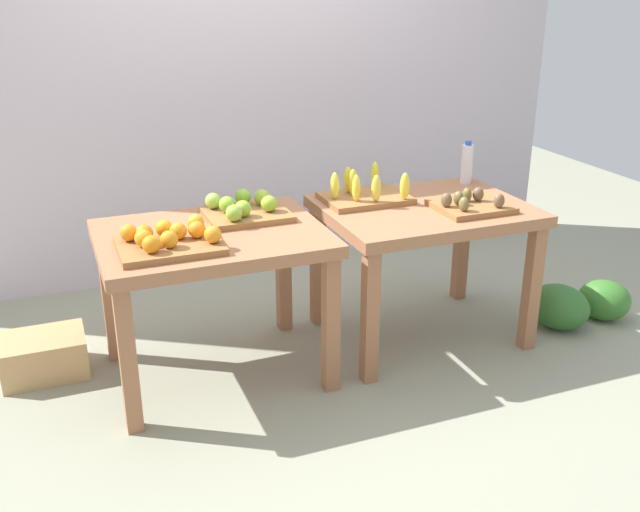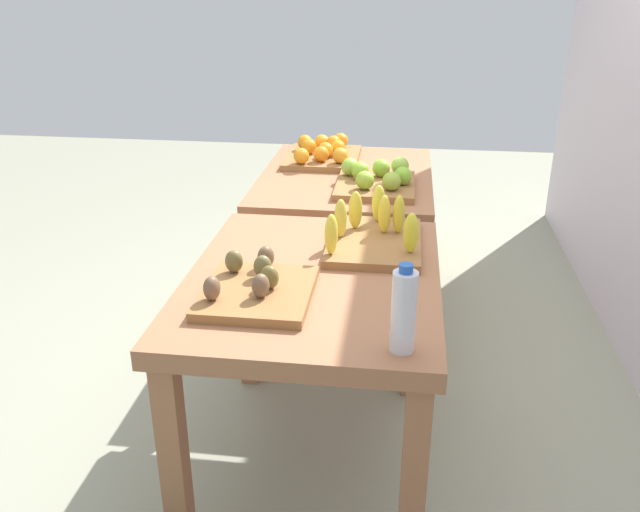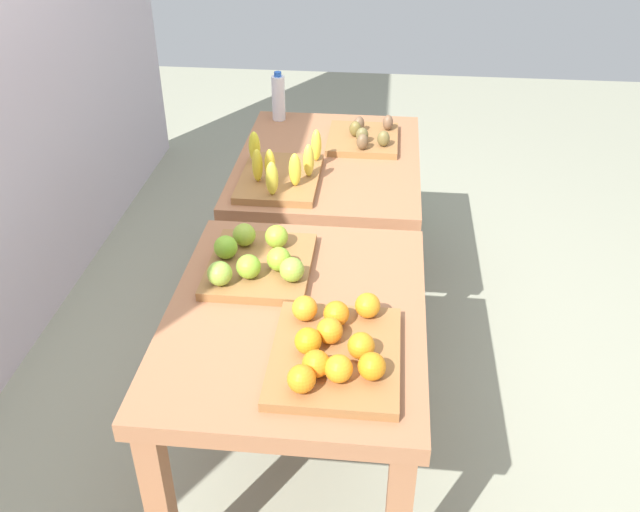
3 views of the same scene
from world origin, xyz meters
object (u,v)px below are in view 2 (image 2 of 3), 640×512
object	(u,v)px
display_table_right	(314,304)
cardboard_produce_box	(405,239)
apple_bin	(377,180)
kiwi_bin	(256,288)
banana_crate	(373,234)
water_bottle	(404,311)
orange_bin	(323,153)
display_table_left	(346,196)

from	to	relation	value
display_table_right	cardboard_produce_box	size ratio (longest dim) A/B	2.60
apple_bin	kiwi_bin	xyz separation A→B (m)	(1.09, -0.30, -0.01)
display_table_right	banana_crate	distance (m)	0.35
apple_bin	kiwi_bin	distance (m)	1.13
banana_crate	water_bottle	world-z (taller)	water_bottle
apple_bin	water_bottle	xyz separation A→B (m)	(1.34, 0.13, 0.07)
kiwi_bin	apple_bin	bearing A→B (deg)	164.58
orange_bin	kiwi_bin	world-z (taller)	orange_bin
display_table_left	orange_bin	bearing A→B (deg)	-147.41
orange_bin	banana_crate	size ratio (longest dim) A/B	1.01
banana_crate	water_bottle	xyz separation A→B (m)	(0.68, 0.11, 0.07)
display_table_right	orange_bin	distance (m)	1.35
kiwi_bin	water_bottle	distance (m)	0.51
display_table_right	apple_bin	bearing A→B (deg)	170.50
orange_bin	cardboard_produce_box	world-z (taller)	orange_bin
display_table_right	water_bottle	xyz separation A→B (m)	(0.42, 0.29, 0.22)
orange_bin	cardboard_produce_box	size ratio (longest dim) A/B	1.11
display_table_right	cardboard_produce_box	distance (m)	2.02
display_table_left	cardboard_produce_box	xyz separation A→B (m)	(-0.80, 0.30, -0.53)
display_table_right	apple_bin	size ratio (longest dim) A/B	2.60
banana_crate	kiwi_bin	distance (m)	0.54
water_bottle	kiwi_bin	bearing A→B (deg)	-119.56
kiwi_bin	cardboard_produce_box	world-z (taller)	kiwi_bin
orange_bin	apple_bin	world-z (taller)	apple_bin
orange_bin	water_bottle	distance (m)	1.81
cardboard_produce_box	orange_bin	bearing A→B (deg)	-36.87
kiwi_bin	water_bottle	bearing A→B (deg)	60.44
display_table_right	kiwi_bin	distance (m)	0.27
apple_bin	display_table_left	bearing A→B (deg)	-143.00
banana_crate	display_table_left	bearing A→B (deg)	-168.47
kiwi_bin	water_bottle	xyz separation A→B (m)	(0.25, 0.43, 0.08)
banana_crate	orange_bin	bearing A→B (deg)	-163.74
display_table_left	apple_bin	bearing A→B (deg)	37.00
banana_crate	apple_bin	bearing A→B (deg)	-178.07
banana_crate	cardboard_produce_box	size ratio (longest dim) A/B	1.10
orange_bin	cardboard_produce_box	distance (m)	1.00
apple_bin	banana_crate	bearing A→B (deg)	1.93
display_table_left	cardboard_produce_box	bearing A→B (deg)	159.49
kiwi_bin	cardboard_produce_box	xyz separation A→B (m)	(-2.10, 0.45, -0.67)
display_table_left	orange_bin	xyz separation A→B (m)	(-0.22, -0.14, 0.15)
water_bottle	apple_bin	bearing A→B (deg)	-174.29
orange_bin	apple_bin	distance (m)	0.51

